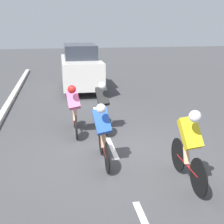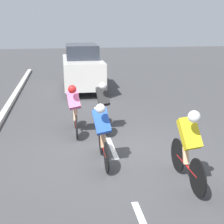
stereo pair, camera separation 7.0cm
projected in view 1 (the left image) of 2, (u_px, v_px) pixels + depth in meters
name	position (u px, v px, depth m)	size (l,w,h in m)	color
ground_plane	(114.00, 152.00, 7.68)	(60.00, 60.00, 0.00)	#424244
lane_stripe_mid	(112.00, 148.00, 7.92)	(0.12, 1.40, 0.01)	white
lane_stripe_far	(97.00, 112.00, 10.95)	(0.12, 1.40, 0.01)	white
cyclist_yellow	(189.00, 145.00, 5.96)	(0.39, 1.74, 1.58)	black
cyclist_blue	(103.00, 132.00, 6.84)	(0.41, 1.64, 1.47)	black
cyclist_black	(103.00, 105.00, 9.00)	(0.39, 1.71, 1.48)	black
cyclist_pink	(74.00, 108.00, 8.70)	(0.40, 1.68, 1.46)	black
support_car	(81.00, 67.00, 14.25)	(1.70, 4.03, 2.07)	black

